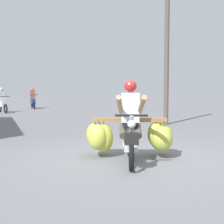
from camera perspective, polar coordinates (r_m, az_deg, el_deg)
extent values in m
plane|color=slate|center=(6.69, 3.53, -8.08)|extent=(120.00, 120.00, 0.00)
torus|color=black|center=(5.66, 3.38, -7.50)|extent=(0.28, 0.55, 0.56)
torus|color=black|center=(6.84, 3.06, -5.41)|extent=(0.28, 0.55, 0.56)
cube|color=silver|center=(6.14, 3.23, -6.17)|extent=(0.43, 0.61, 0.08)
cube|color=silver|center=(6.50, 3.14, -3.96)|extent=(0.50, 0.70, 0.36)
cube|color=black|center=(6.40, 3.16, -2.11)|extent=(0.46, 0.65, 0.10)
cylinder|color=gray|center=(5.66, 3.38, -4.00)|extent=(0.17, 0.29, 0.69)
cylinder|color=black|center=(5.58, 3.40, -0.60)|extent=(0.53, 0.25, 0.04)
sphere|color=silver|center=(5.51, 3.42, -2.13)|extent=(0.14, 0.14, 0.14)
cube|color=black|center=(5.50, 3.43, -4.66)|extent=(0.28, 0.24, 0.20)
cube|color=silver|center=(5.60, 3.39, -4.50)|extent=(0.20, 0.30, 0.04)
cube|color=olive|center=(6.62, 3.11, -1.37)|extent=(1.43, 0.65, 0.08)
cube|color=olive|center=(6.80, 3.07, -1.46)|extent=(1.28, 0.58, 0.06)
ellipsoid|color=#B5BF45|center=(6.64, 8.75, -4.68)|extent=(0.46, 0.42, 0.50)
cylinder|color=#998459|center=(6.60, 8.78, -2.08)|extent=(0.02, 0.02, 0.17)
ellipsoid|color=#B8C247|center=(6.99, 8.22, -4.13)|extent=(0.52, 0.49, 0.59)
cylinder|color=#998459|center=(6.95, 8.25, -1.52)|extent=(0.02, 0.02, 0.11)
ellipsoid|color=#AFB93E|center=(6.69, -1.46, -4.57)|extent=(0.51, 0.50, 0.58)
cylinder|color=#998459|center=(6.65, -1.47, -1.81)|extent=(0.02, 0.02, 0.13)
ellipsoid|color=#B9C349|center=(6.60, -2.55, -4.38)|extent=(0.50, 0.48, 0.52)
cylinder|color=#998459|center=(6.56, -2.56, -1.87)|extent=(0.02, 0.02, 0.12)
ellipsoid|color=#BFC94F|center=(6.96, -2.17, -4.34)|extent=(0.57, 0.55, 0.49)
cylinder|color=#998459|center=(6.92, -2.18, -1.80)|extent=(0.02, 0.02, 0.19)
ellipsoid|color=#BFC94F|center=(6.82, 8.98, -4.26)|extent=(0.40, 0.37, 0.51)
cylinder|color=#998459|center=(6.78, 9.01, -1.80)|extent=(0.02, 0.02, 0.14)
ellipsoid|color=#B1BB41|center=(6.77, -2.87, -3.95)|extent=(0.52, 0.51, 0.50)
cylinder|color=#998459|center=(6.74, -2.88, -1.65)|extent=(0.02, 0.02, 0.11)
ellipsoid|color=#B0BA40|center=(6.71, 7.63, -3.89)|extent=(0.44, 0.44, 0.49)
cylinder|color=#998459|center=(6.68, 7.66, -1.66)|extent=(0.02, 0.02, 0.09)
cube|color=silver|center=(6.25, 3.21, 0.77)|extent=(0.40, 0.33, 0.56)
sphere|color=#B22626|center=(6.21, 3.23, 4.53)|extent=(0.24, 0.24, 0.24)
cylinder|color=tan|center=(5.91, 5.19, 1.18)|extent=(0.30, 0.71, 0.39)
cylinder|color=tan|center=(5.90, 1.41, 1.19)|extent=(0.40, 0.69, 0.39)
cylinder|color=#4C4238|center=(6.18, 4.52, -3.29)|extent=(0.28, 0.46, 0.27)
cylinder|color=#4C4238|center=(6.17, 1.92, -3.29)|extent=(0.28, 0.46, 0.27)
torus|color=black|center=(18.56, -18.06, 0.57)|extent=(0.20, 0.52, 0.52)
torus|color=black|center=(19.61, -18.96, 0.75)|extent=(0.20, 0.52, 0.52)
cube|color=silver|center=(19.17, -18.63, 1.40)|extent=(0.45, 0.93, 0.32)
cylinder|color=black|center=(18.57, -18.16, 2.61)|extent=(0.49, 0.16, 0.04)
cube|color=#B2B7C6|center=(19.17, -18.68, 2.74)|extent=(0.34, 0.27, 0.52)
sphere|color=tan|center=(19.14, -18.69, 3.79)|extent=(0.20, 0.20, 0.20)
torus|color=black|center=(21.46, -13.41, 1.17)|extent=(0.09, 0.52, 0.52)
torus|color=black|center=(22.54, -13.79, 1.32)|extent=(0.09, 0.52, 0.52)
cube|color=navy|center=(22.09, -13.65, 1.88)|extent=(0.25, 0.90, 0.32)
cylinder|color=black|center=(21.48, -13.46, 2.94)|extent=(0.50, 0.04, 0.04)
cube|color=#994738|center=(22.09, -13.68, 3.05)|extent=(0.30, 0.20, 0.52)
sphere|color=#9E7051|center=(22.07, -13.69, 3.96)|extent=(0.20, 0.20, 0.20)
cylinder|color=brown|center=(12.69, 9.52, 10.48)|extent=(0.18, 0.18, 5.59)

